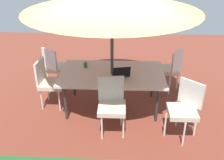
{
  "coord_description": "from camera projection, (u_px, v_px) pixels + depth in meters",
  "views": [
    {
      "loc": [
        -0.19,
        4.45,
        2.9
      ],
      "look_at": [
        0.0,
        0.0,
        0.61
      ],
      "focal_mm": 41.7,
      "sensor_mm": 36.0,
      "label": 1
    }
  ],
  "objects": [
    {
      "name": "chair_southwest",
      "position": [
        170.0,
        68.0,
        5.66
      ],
      "size": [
        0.58,
        0.58,
        0.98
      ],
      "rotation": [
        0.0,
        0.0,
        0.91
      ],
      "color": "beige",
      "rests_on": "ground_plane"
    },
    {
      "name": "ground_plane",
      "position": [
        112.0,
        107.0,
        5.29
      ],
      "size": [
        10.0,
        10.0,
        0.02
      ],
      "primitive_type": "cube",
      "color": "brown"
    },
    {
      "name": "dining_table",
      "position": [
        112.0,
        75.0,
        4.96
      ],
      "size": [
        1.97,
        1.19,
        0.77
      ],
      "color": "silver",
      "rests_on": "ground_plane"
    },
    {
      "name": "chair_southeast",
      "position": [
        56.0,
        66.0,
        5.75
      ],
      "size": [
        0.58,
        0.58,
        0.98
      ],
      "rotation": [
        0.0,
        0.0,
        5.64
      ],
      "color": "beige",
      "rests_on": "ground_plane"
    },
    {
      "name": "chair_north",
      "position": [
        112.0,
        103.0,
        4.38
      ],
      "size": [
        0.47,
        0.48,
        0.98
      ],
      "rotation": [
        0.0,
        0.0,
        3.26
      ],
      "color": "beige",
      "rests_on": "ground_plane"
    },
    {
      "name": "laptop",
      "position": [
        121.0,
        74.0,
        4.8
      ],
      "size": [
        0.36,
        0.31,
        0.21
      ],
      "rotation": [
        0.0,
        0.0,
        0.21
      ],
      "color": "#2D2D33",
      "rests_on": "dining_table"
    },
    {
      "name": "patio_umbrella",
      "position": [
        112.0,
        1.0,
        4.33
      ],
      "size": [
        3.02,
        3.02,
        2.28
      ],
      "color": "#4C4C4C",
      "rests_on": "ground_plane"
    },
    {
      "name": "cup",
      "position": [
        85.0,
        65.0,
        5.15
      ],
      "size": [
        0.07,
        0.07,
        0.1
      ],
      "primitive_type": "cylinder",
      "color": "#286B33",
      "rests_on": "dining_table"
    },
    {
      "name": "chair_northwest",
      "position": [
        185.0,
        107.0,
        4.27
      ],
      "size": [
        0.59,
        0.59,
        0.98
      ],
      "rotation": [
        0.0,
        0.0,
        2.39
      ],
      "color": "beige",
      "rests_on": "ground_plane"
    },
    {
      "name": "chair_east",
      "position": [
        49.0,
        81.0,
        5.11
      ],
      "size": [
        0.48,
        0.47,
        0.98
      ],
      "rotation": [
        0.0,
        0.0,
        4.64
      ],
      "color": "beige",
      "rests_on": "ground_plane"
    }
  ]
}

